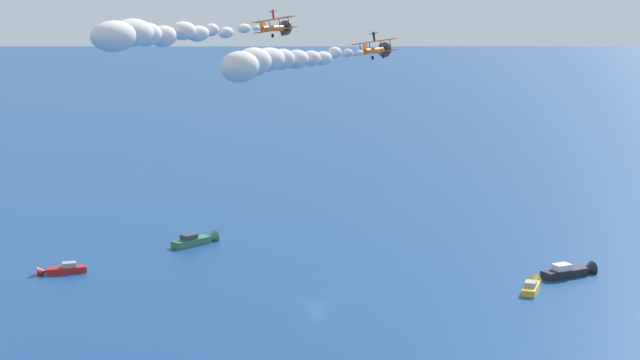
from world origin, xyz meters
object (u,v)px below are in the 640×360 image
at_px(motorboat_ahead, 532,286).
at_px(wingwalker_lead, 273,13).
at_px(motorboat_far_stbd, 571,271).
at_px(biplane_wingman, 375,50).
at_px(wingwalker_wingman, 374,35).
at_px(motorboat_trailing, 60,270).
at_px(motorboat_far_port, 197,240).
at_px(biplane_lead, 275,27).

bearing_deg(motorboat_ahead, wingwalker_lead, -112.95).
height_order(motorboat_far_stbd, biplane_wingman, biplane_wingman).
height_order(motorboat_far_stbd, wingwalker_wingman, wingwalker_wingman).
height_order(motorboat_ahead, wingwalker_lead, wingwalker_lead).
bearing_deg(motorboat_trailing, wingwalker_lead, 46.19).
bearing_deg(motorboat_ahead, biplane_wingman, -104.01).
relative_size(motorboat_far_stbd, wingwalker_lead, 6.79).
relative_size(motorboat_far_port, wingwalker_lead, 6.67).
bearing_deg(motorboat_far_stbd, wingwalker_lead, -104.08).
distance_m(motorboat_ahead, biplane_lead, 58.25).
height_order(biplane_lead, wingwalker_wingman, biplane_lead).
height_order(biplane_lead, wingwalker_lead, wingwalker_lead).
bearing_deg(wingwalker_wingman, motorboat_far_port, -164.85).
xyz_separation_m(motorboat_ahead, wingwalker_wingman, (-6.68, -25.86, 40.22)).
bearing_deg(biplane_wingman, motorboat_trailing, -132.18).
height_order(motorboat_trailing, biplane_lead, biplane_lead).
distance_m(motorboat_far_stbd, wingwalker_lead, 66.67).
height_order(motorboat_far_stbd, motorboat_ahead, motorboat_far_stbd).
xyz_separation_m(motorboat_ahead, biplane_lead, (-15.85, -37.90, 41.29)).
distance_m(motorboat_far_port, motorboat_trailing, 29.61).
bearing_deg(wingwalker_wingman, wingwalker_lead, -127.71).
distance_m(motorboat_far_port, biplane_lead, 55.38).
bearing_deg(biplane_wingman, wingwalker_lead, -128.11).
relative_size(motorboat_far_stbd, motorboat_ahead, 1.41).
bearing_deg(motorboat_trailing, motorboat_far_stbd, 63.00).
height_order(motorboat_trailing, motorboat_ahead, motorboat_ahead).
height_order(motorboat_far_port, motorboat_trailing, motorboat_far_port).
bearing_deg(wingwalker_lead, motorboat_trailing, -133.81).
distance_m(motorboat_trailing, motorboat_ahead, 79.23).
bearing_deg(motorboat_far_port, motorboat_trailing, -71.01).
xyz_separation_m(motorboat_far_port, wingwalker_wingman, (46.23, 12.52, 40.09)).
bearing_deg(biplane_lead, biplane_wingman, 52.29).
xyz_separation_m(motorboat_far_port, biplane_wingman, (46.50, 12.69, 37.96)).
bearing_deg(biplane_wingman, motorboat_far_stbd, 85.92).
bearing_deg(wingwalker_wingman, biplane_wingman, 32.16).
bearing_deg(motorboat_far_port, wingwalker_lead, 0.47).
bearing_deg(wingwalker_wingman, motorboat_far_stbd, 85.52).
bearing_deg(motorboat_ahead, wingwalker_wingman, -104.48).
height_order(motorboat_ahead, biplane_wingman, biplane_wingman).
bearing_deg(wingwalker_lead, motorboat_ahead, 67.05).
bearing_deg(motorboat_far_stbd, biplane_wingman, -94.08).
xyz_separation_m(motorboat_far_stbd, wingwalker_wingman, (-2.90, -36.99, 40.06)).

